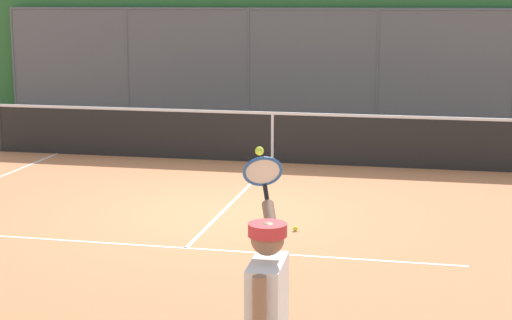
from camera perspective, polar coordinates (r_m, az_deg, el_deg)
The scene contains 5 objects.
ground_plane at distance 11.99m, azimuth -2.44°, elevation -3.70°, with size 60.00×60.00×0.00m, color #C67A4C.
court_line_markings at distance 10.10m, azimuth -5.37°, elevation -6.56°, with size 8.78×10.22×0.01m.
fence_backdrop at distance 21.00m, azimuth 4.10°, elevation 6.83°, with size 18.78×1.37×3.07m.
tennis_net at distance 15.61m, azimuth 1.14°, elevation 1.61°, with size 11.28×0.09×1.07m.
tennis_ball_mid_court at distance 11.13m, azimuth 2.70°, elevation -4.70°, with size 0.07×0.07×0.07m, color #CCDB33.
Camera 1 is at (-2.93, 11.22, 3.05)m, focal length 58.53 mm.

